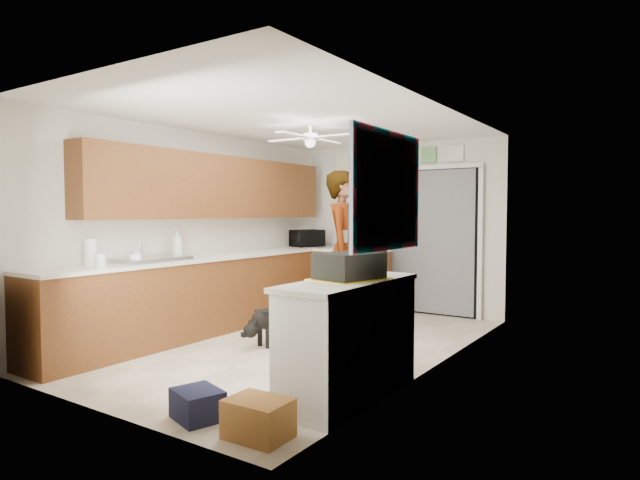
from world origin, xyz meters
The scene contains 41 objects.
floor centered at (0.00, 0.00, 0.00)m, with size 5.00×5.00×0.00m, color beige.
ceiling centered at (0.00, 0.00, 2.50)m, with size 5.00×5.00×0.00m, color white.
wall_back centered at (0.00, 2.50, 1.25)m, with size 3.20×3.20×0.00m, color silver.
wall_front centered at (0.00, -2.50, 1.25)m, with size 3.20×3.20×0.00m, color silver.
wall_left centered at (-1.60, 0.00, 1.25)m, with size 5.00×5.00×0.00m, color silver.
wall_right centered at (1.60, 0.00, 1.25)m, with size 5.00×5.00×0.00m, color silver.
left_base_cabinets centered at (-1.30, 0.00, 0.45)m, with size 0.60×4.80×0.90m, color brown.
left_countertop centered at (-1.29, 0.00, 0.92)m, with size 0.62×4.80×0.04m, color white.
upper_cabinets centered at (-1.44, 0.20, 1.80)m, with size 0.32×4.00×0.80m, color brown.
sink_basin centered at (-1.29, -1.00, 0.95)m, with size 0.50×0.76×0.06m, color silver.
faucet centered at (-1.48, -1.00, 1.05)m, with size 0.03×0.03×0.22m, color silver.
peninsula_base centered at (-0.50, 2.00, 0.45)m, with size 1.00×0.60×0.90m, color brown.
peninsula_top centered at (-0.50, 2.00, 0.92)m, with size 1.04×0.64×0.04m, color white.
back_opening_recess centered at (0.25, 2.47, 1.05)m, with size 2.00×0.06×2.10m, color black.
curtain_panel centered at (0.25, 2.43, 1.05)m, with size 1.90×0.03×2.05m, color gray.
door_trim_left centered at (-0.77, 2.44, 1.05)m, with size 0.06×0.04×2.10m, color white.
door_trim_right centered at (1.27, 2.44, 1.05)m, with size 0.06×0.04×2.10m, color white.
door_trim_head centered at (0.25, 2.44, 2.12)m, with size 2.10×0.04×0.06m, color white.
header_frame_1 centered at (-0.25, 2.47, 2.30)m, with size 0.22×0.02×0.22m, color #53B8DD.
header_frame_2 centered at (0.10, 2.47, 2.30)m, with size 0.22×0.02×0.22m, color #BA4945.
header_frame_3 centered at (0.50, 2.47, 2.30)m, with size 0.22×0.02×0.22m, color #60A861.
header_frame_4 centered at (0.90, 2.47, 2.30)m, with size 0.22×0.02×0.22m, color white.
route66_sign centered at (-0.95, 2.47, 2.30)m, with size 0.22×0.02×0.26m, color silver.
right_counter_base centered at (1.35, -1.20, 0.45)m, with size 0.50×1.40×0.90m, color white.
right_counter_top centered at (1.34, -1.20, 0.92)m, with size 0.54×1.44×0.04m, color white.
abstract_painting centered at (1.58, -1.00, 1.65)m, with size 0.03×1.15×0.95m, color #FF5D91.
ceiling_fan centered at (0.00, 0.20, 2.32)m, with size 1.14×1.14×0.24m, color white.
microwave centered at (-1.29, 1.97, 1.07)m, with size 0.47×0.32×0.26m, color black.
soap_bottle centered at (-1.45, -0.49, 1.11)m, with size 0.13×0.13×0.34m, color silver.
cup centered at (-1.20, -1.28, 0.99)m, with size 0.13×0.13×0.10m, color white.
jar_a centered at (-1.14, -1.73, 1.01)m, with size 0.10×0.10×0.13m, color silver.
jar_b centered at (-1.27, -1.20, 1.00)m, with size 0.08×0.08×0.12m, color silver.
paper_towel_roll centered at (-1.41, -1.65, 1.08)m, with size 0.13×0.13×0.27m, color white.
suitcase centered at (1.32, -1.15, 1.05)m, with size 0.37×0.50×0.21m, color black.
suitcase_rim centered at (1.32, -1.15, 0.94)m, with size 0.44×0.58×0.02m, color yellow.
suitcase_lid centered at (1.32, -0.86, 1.30)m, with size 0.42×0.03×0.50m, color black.
cardboard_box centered at (1.25, -2.20, 0.13)m, with size 0.41×0.31×0.26m, color #AB7235.
navy_crate centered at (0.68, -2.20, 0.11)m, with size 0.35×0.29×0.21m, color black.
cabinet_door_panel centered at (0.00, 0.80, 0.27)m, with size 0.36×0.03×0.54m, color brown.
man centered at (0.03, 0.91, 1.00)m, with size 0.73×0.48×2.00m, color white.
dog centered at (-0.20, -0.21, 0.23)m, with size 0.25×0.58×0.46m, color black.
Camera 1 is at (3.49, -4.83, 1.48)m, focal length 30.00 mm.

